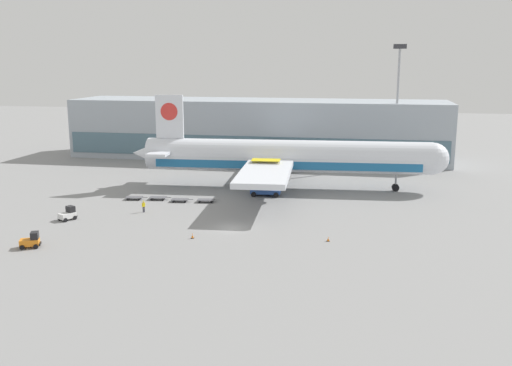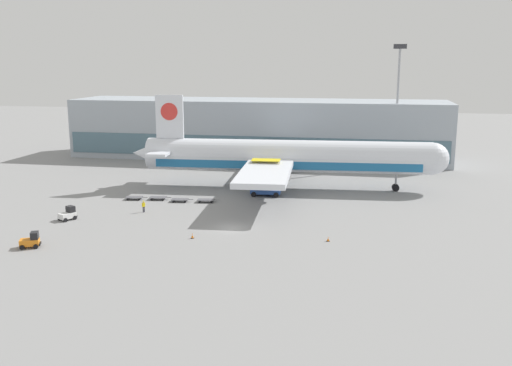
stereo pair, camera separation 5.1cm
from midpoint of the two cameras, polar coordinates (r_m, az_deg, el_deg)
The scene contains 14 objects.
ground_plane at distance 80.47m, azimuth -2.55°, elevation -4.54°, with size 400.00×400.00×0.00m, color gray.
terminal_building at distance 139.25m, azimuth 0.13°, elevation 5.44°, with size 90.00×18.20×14.00m.
light_mast at distance 130.14m, azimuth 13.95°, elevation 8.28°, with size 2.80×0.50×26.72m.
airplane_main at distance 104.67m, azimuth 2.66°, elevation 2.61°, with size 58.09×48.45×17.00m.
scissor_lift_loader at distance 99.49m, azimuth 0.97°, elevation 0.08°, with size 5.40×3.70×6.34m.
baggage_tug_foreground at distance 77.38m, azimuth -21.60°, elevation -5.40°, with size 2.79×2.38×2.00m.
baggage_tug_mid at distance 88.85m, azimuth -18.30°, elevation -2.97°, with size 2.46×2.81×2.00m.
baggage_dolly_lead at distance 98.95m, azimuth -12.10°, elevation -1.42°, with size 3.77×1.85×0.48m.
baggage_dolly_second at distance 98.07m, azimuth -9.79°, elevation -1.44°, with size 3.77×1.85×0.48m.
baggage_dolly_third at distance 96.09m, azimuth -7.63°, elevation -1.65°, with size 3.77×1.85×0.48m.
baggage_dolly_trail at distance 95.31m, azimuth -5.05°, elevation -1.71°, with size 3.77×1.85×0.48m.
ground_crew_near at distance 90.25m, azimuth -11.20°, elevation -2.22°, with size 0.39×0.47×1.83m.
traffic_cone_near at distance 75.19m, azimuth 7.21°, elevation -5.57°, with size 0.40×0.40×0.63m.
traffic_cone_far at distance 76.26m, azimuth -6.39°, elevation -5.25°, with size 0.40×0.40×0.75m.
Camera 1 is at (18.22, -74.97, 22.87)m, focal length 40.00 mm.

